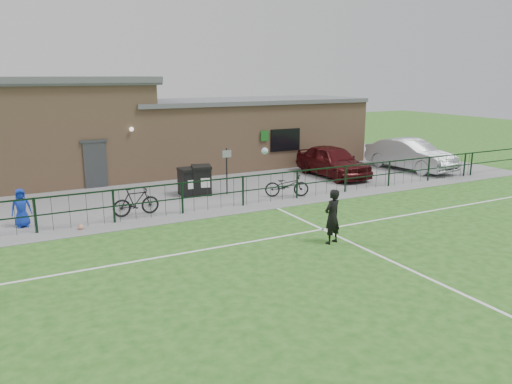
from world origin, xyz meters
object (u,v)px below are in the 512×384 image
bicycle_e (287,185)px  ball_ground (81,227)px  car_silver (410,155)px  spectator_child (21,208)px  car_maroon (333,161)px  wheelie_bin_right (202,181)px  bicycle_d (136,202)px  wheelie_bin_left (189,183)px  sign_post (227,171)px

bicycle_e → ball_ground: (-8.47, -0.74, -0.41)m
car_silver → spectator_child: (-19.18, -1.65, -0.17)m
car_maroon → bicycle_e: 5.00m
car_maroon → car_silver: bearing=-6.2°
wheelie_bin_right → bicycle_d: bearing=-134.0°
wheelie_bin_left → bicycle_d: bearing=-143.6°
wheelie_bin_left → wheelie_bin_right: bearing=-12.1°
bicycle_d → spectator_child: (-3.78, 0.39, 0.15)m
bicycle_d → car_maroon: bearing=-77.5°
bicycle_d → ball_ground: 2.29m
bicycle_e → spectator_child: (-10.15, 0.47, 0.17)m
spectator_child → ball_ground: size_ratio=6.77×
wheelie_bin_right → bicycle_e: (3.02, -2.07, -0.10)m
wheelie_bin_left → car_silver: car_silver is taller
ball_ground → bicycle_d: bearing=21.4°
car_maroon → spectator_child: size_ratio=3.49×
sign_post → bicycle_d: size_ratio=1.17×
car_maroon → ball_ground: (-12.73, -3.33, -0.71)m
wheelie_bin_right → car_maroon: bearing=19.4°
car_maroon → ball_ground: bearing=-165.8°
sign_post → spectator_child: 8.17m
car_silver → ball_ground: bearing=-177.3°
wheelie_bin_left → bicycle_e: 4.19m
bicycle_e → wheelie_bin_right: bearing=79.3°
spectator_child → car_silver: bearing=2.8°
bicycle_d → bicycle_e: (6.38, -0.08, -0.03)m
wheelie_bin_left → sign_post: sign_post is taller
wheelie_bin_left → spectator_child: bearing=-165.8°
wheelie_bin_left → car_maroon: 7.85m
wheelie_bin_right → spectator_child: spectator_child is taller
car_silver → spectator_child: 19.25m
sign_post → spectator_child: (-8.09, -1.09, -0.34)m
bicycle_e → spectator_child: spectator_child is taller
wheelie_bin_right → sign_post: size_ratio=0.58×
wheelie_bin_left → wheelie_bin_right: (0.55, -0.11, 0.04)m
sign_post → bicycle_d: 4.58m
wheelie_bin_right → car_silver: size_ratio=0.23×
sign_post → car_maroon: 6.42m
car_silver → spectator_child: size_ratio=3.80×
sign_post → ball_ground: bearing=-160.3°
car_maroon → car_silver: 4.79m
spectator_child → wheelie_bin_left: bearing=12.6°
wheelie_bin_left → sign_post: bearing=-23.4°
wheelie_bin_right → car_silver: (12.05, 0.04, 0.24)m
sign_post → ball_ground: size_ratio=10.25×
bicycle_e → bicycle_d: bearing=113.1°
bicycle_e → car_silver: bearing=-53.0°
ball_ground → car_maroon: bearing=14.7°
car_silver → ball_ground: car_silver is taller
spectator_child → ball_ground: bearing=-37.6°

